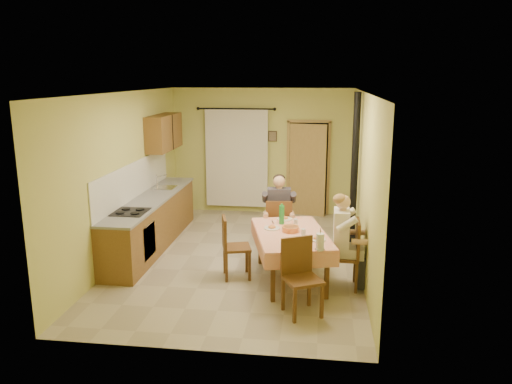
# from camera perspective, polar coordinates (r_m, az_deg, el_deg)

# --- Properties ---
(floor) EXTENTS (4.00, 6.00, 0.01)m
(floor) POSITION_cam_1_polar(r_m,az_deg,el_deg) (8.67, -1.74, -7.52)
(floor) COLOR tan
(floor) RESTS_ON ground
(room_shell) EXTENTS (4.04, 6.04, 2.82)m
(room_shell) POSITION_cam_1_polar(r_m,az_deg,el_deg) (8.20, -1.83, 4.45)
(room_shell) COLOR #C6C665
(room_shell) RESTS_ON ground
(kitchen_run) EXTENTS (0.64, 3.64, 1.56)m
(kitchen_run) POSITION_cam_1_polar(r_m,az_deg,el_deg) (9.29, -11.83, -3.24)
(kitchen_run) COLOR brown
(kitchen_run) RESTS_ON ground
(upper_cabinets) EXTENTS (0.35, 1.40, 0.70)m
(upper_cabinets) POSITION_cam_1_polar(r_m,az_deg,el_deg) (10.25, -10.46, 6.73)
(upper_cabinets) COLOR brown
(upper_cabinets) RESTS_ON room_shell
(curtain) EXTENTS (1.70, 0.07, 2.22)m
(curtain) POSITION_cam_1_polar(r_m,az_deg,el_deg) (11.21, -2.23, 3.93)
(curtain) COLOR black
(curtain) RESTS_ON ground
(doorway) EXTENTS (0.96, 0.25, 2.15)m
(doorway) POSITION_cam_1_polar(r_m,az_deg,el_deg) (11.12, 5.94, 2.69)
(doorway) COLOR black
(doorway) RESTS_ON ground
(dining_table) EXTENTS (1.41, 1.91, 0.76)m
(dining_table) POSITION_cam_1_polar(r_m,az_deg,el_deg) (7.67, 3.98, -7.33)
(dining_table) COLOR #E8967A
(dining_table) RESTS_ON ground
(tableware) EXTENTS (0.95, 1.57, 0.33)m
(tableware) POSITION_cam_1_polar(r_m,az_deg,el_deg) (7.45, 4.43, -4.45)
(tableware) COLOR white
(tableware) RESTS_ON dining_table
(chair_far) EXTENTS (0.48, 0.48, 1.01)m
(chair_far) POSITION_cam_1_polar(r_m,az_deg,el_deg) (8.74, 2.60, -5.32)
(chair_far) COLOR #543417
(chair_far) RESTS_ON ground
(chair_near) EXTENTS (0.59, 0.59, 1.01)m
(chair_near) POSITION_cam_1_polar(r_m,az_deg,el_deg) (6.68, 5.24, -11.40)
(chair_near) COLOR #543417
(chair_near) RESTS_ON ground
(chair_right) EXTENTS (0.47, 0.47, 1.03)m
(chair_right) POSITION_cam_1_polar(r_m,az_deg,el_deg) (7.55, 9.91, -8.57)
(chair_right) COLOR #543417
(chair_right) RESTS_ON ground
(chair_left) EXTENTS (0.51, 0.51, 0.97)m
(chair_left) POSITION_cam_1_polar(r_m,az_deg,el_deg) (7.79, -2.32, -7.69)
(chair_left) COLOR #543417
(chair_left) RESTS_ON ground
(man_far) EXTENTS (0.60, 0.49, 1.39)m
(man_far) POSITION_cam_1_polar(r_m,az_deg,el_deg) (8.59, 2.64, -1.57)
(man_far) COLOR #38333D
(man_far) RESTS_ON chair_far
(man_right) EXTENTS (0.47, 0.58, 1.39)m
(man_right) POSITION_cam_1_polar(r_m,az_deg,el_deg) (7.35, 9.97, -4.32)
(man_right) COLOR silver
(man_right) RESTS_ON chair_right
(stove_flue) EXTENTS (0.24, 0.24, 2.80)m
(stove_flue) POSITION_cam_1_polar(r_m,az_deg,el_deg) (8.86, 11.06, -0.37)
(stove_flue) COLOR black
(stove_flue) RESTS_ON ground
(picture_back) EXTENTS (0.19, 0.03, 0.23)m
(picture_back) POSITION_cam_1_polar(r_m,az_deg,el_deg) (11.10, 1.91, 6.38)
(picture_back) COLOR black
(picture_back) RESTS_ON room_shell
(picture_right) EXTENTS (0.03, 0.31, 0.21)m
(picture_right) POSITION_cam_1_polar(r_m,az_deg,el_deg) (9.31, 11.49, 5.43)
(picture_right) COLOR brown
(picture_right) RESTS_ON room_shell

